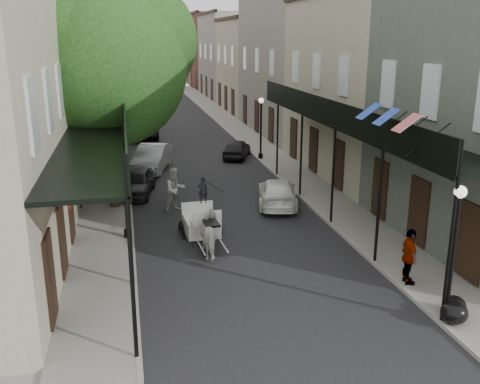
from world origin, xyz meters
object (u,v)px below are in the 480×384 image
horse (212,234)px  lamppost_right_near (453,252)px  car_left_near (136,182)px  lamppost_left (125,188)px  car_left_far (142,130)px  pedestrian_walking (175,189)px  tree_near (115,58)px  tree_far (117,60)px  carriage (199,209)px  car_right_far (237,148)px  pedestrian_sidewalk_left (95,147)px  lamppost_right_far (261,127)px  car_right_near (278,192)px  car_left_mid (152,158)px  pedestrian_sidewalk_right (409,257)px

horse → lamppost_right_near: bearing=128.3°
horse → car_left_near: horse is taller
lamppost_left → car_left_far: 20.97m
pedestrian_walking → car_left_far: bearing=74.7°
tree_near → car_left_far: tree_near is taller
tree_far → horse: tree_far is taller
pedestrian_walking → car_left_far: size_ratio=0.40×
carriage → car_right_far: 13.36m
carriage → pedestrian_sidewalk_left: size_ratio=1.37×
tree_near → car_left_near: tree_near is taller
car_left_far → lamppost_left: bearing=-96.2°
horse → carriage: 2.31m
car_right_far → lamppost_right_far: bearing=164.0°
horse → car_left_far: horse is taller
tree_far → car_left_near: size_ratio=2.30×
tree_near → pedestrian_sidewalk_left: (-1.60, 8.86, -5.47)m
pedestrian_walking → car_right_far: bearing=46.1°
lamppost_left → car_right_near: size_ratio=0.90×
lamppost_right_near → car_right_far: 21.09m
pedestrian_sidewalk_left → car_left_mid: pedestrian_sidewalk_left is taller
carriage → horse: bearing=-90.0°
carriage → pedestrian_sidewalk_left: 13.50m
pedestrian_walking → tree_far: bearing=80.7°
tree_far → car_left_mid: bearing=-77.6°
lamppost_right_near → tree_near: bearing=124.3°
tree_far → car_left_mid: size_ratio=1.94×
lamppost_right_near → lamppost_left: size_ratio=1.00×
horse → car_right_far: size_ratio=0.50×
lamppost_right_near → horse: 8.13m
car_left_far → horse: bearing=-88.7°
horse → pedestrian_walking: pedestrian_walking is taller
pedestrian_walking → car_right_near: size_ratio=0.47×
lamppost_right_far → car_left_far: size_ratio=0.78×
horse → car_left_near: bearing=-76.5°
pedestrian_sidewalk_left → car_left_far: pedestrian_sidewalk_left is taller
lamppost_right_far → pedestrian_walking: lamppost_right_far is taller
horse → car_left_mid: 12.73m
carriage → pedestrian_sidewalk_left: (-4.46, 12.74, 0.06)m
lamppost_right_far → car_left_far: 11.33m
tree_near → car_left_near: (0.60, 1.82, -5.85)m
car_left_far → car_left_near: bearing=-95.8°
carriage → car_right_near: 4.79m
carriage → tree_near: bearing=123.3°
carriage → pedestrian_walking: size_ratio=1.28×
carriage → pedestrian_sidewalk_right: bearing=-50.9°
car_left_mid → car_right_far: size_ratio=1.28×
lamppost_right_near → car_left_near: 16.04m
carriage → car_left_near: 6.13m
carriage → pedestrian_sidewalk_right: (5.54, -6.09, 0.04)m
lamppost_left → carriage: 2.99m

